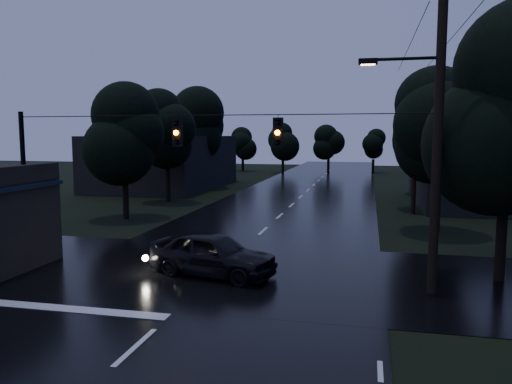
% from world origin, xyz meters
% --- Properties ---
extents(main_road, '(12.00, 120.00, 0.02)m').
position_xyz_m(main_road, '(0.00, 30.00, 0.00)').
color(main_road, black).
rests_on(main_road, ground).
extents(cross_street, '(60.00, 9.00, 0.02)m').
position_xyz_m(cross_street, '(0.00, 12.00, 0.00)').
color(cross_street, black).
rests_on(cross_street, ground).
extents(building_far_right, '(10.00, 14.00, 4.40)m').
position_xyz_m(building_far_right, '(14.00, 34.00, 2.20)').
color(building_far_right, black).
rests_on(building_far_right, ground).
extents(building_far_left, '(10.00, 16.00, 5.00)m').
position_xyz_m(building_far_left, '(-14.00, 40.00, 2.50)').
color(building_far_left, black).
rests_on(building_far_left, ground).
extents(utility_pole_main, '(3.50, 0.30, 10.00)m').
position_xyz_m(utility_pole_main, '(7.41, 11.00, 5.26)').
color(utility_pole_main, black).
rests_on(utility_pole_main, ground).
extents(utility_pole_far, '(2.00, 0.30, 7.50)m').
position_xyz_m(utility_pole_far, '(8.30, 28.00, 3.88)').
color(utility_pole_far, black).
rests_on(utility_pole_far, ground).
extents(anchor_pole_left, '(0.18, 0.18, 6.00)m').
position_xyz_m(anchor_pole_left, '(-7.50, 11.00, 3.00)').
color(anchor_pole_left, black).
rests_on(anchor_pole_left, ground).
extents(span_signals, '(15.00, 0.37, 1.12)m').
position_xyz_m(span_signals, '(0.56, 10.99, 5.24)').
color(span_signals, black).
rests_on(span_signals, ground).
extents(tree_corner_near, '(4.48, 4.48, 9.44)m').
position_xyz_m(tree_corner_near, '(10.00, 13.00, 5.99)').
color(tree_corner_near, black).
rests_on(tree_corner_near, ground).
extents(tree_left_a, '(3.92, 3.92, 8.26)m').
position_xyz_m(tree_left_a, '(-9.00, 22.00, 5.24)').
color(tree_left_a, black).
rests_on(tree_left_a, ground).
extents(tree_left_b, '(4.20, 4.20, 8.85)m').
position_xyz_m(tree_left_b, '(-9.60, 30.00, 5.62)').
color(tree_left_b, black).
rests_on(tree_left_b, ground).
extents(tree_left_c, '(4.48, 4.48, 9.44)m').
position_xyz_m(tree_left_c, '(-10.20, 40.00, 5.99)').
color(tree_left_c, black).
rests_on(tree_left_c, ground).
extents(tree_right_a, '(4.20, 4.20, 8.85)m').
position_xyz_m(tree_right_a, '(9.00, 22.00, 5.62)').
color(tree_right_a, black).
rests_on(tree_right_a, ground).
extents(tree_right_b, '(4.48, 4.48, 9.44)m').
position_xyz_m(tree_right_b, '(9.60, 30.00, 5.99)').
color(tree_right_b, black).
rests_on(tree_right_b, ground).
extents(tree_right_c, '(4.76, 4.76, 10.03)m').
position_xyz_m(tree_right_c, '(10.20, 40.00, 6.37)').
color(tree_right_c, black).
rests_on(tree_right_c, ground).
extents(car, '(5.07, 2.94, 1.62)m').
position_xyz_m(car, '(-0.07, 11.39, 0.81)').
color(car, black).
rests_on(car, ground).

